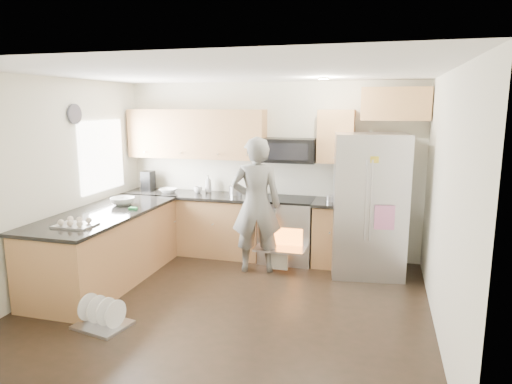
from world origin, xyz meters
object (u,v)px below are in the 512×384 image
(refrigerator, at_px, (369,205))
(person, at_px, (256,205))
(dish_rack, at_px, (102,318))
(stove_range, at_px, (288,215))

(refrigerator, height_order, person, refrigerator)
(person, bearing_deg, refrigerator, 176.65)
(person, xyz_separation_m, dish_rack, (-1.10, -2.01, -0.84))
(person, height_order, dish_rack, person)
(stove_range, bearing_deg, person, -120.57)
(stove_range, distance_m, person, 0.69)
(refrigerator, bearing_deg, person, -175.96)
(stove_range, xyz_separation_m, dish_rack, (-1.43, -2.56, -0.59))
(stove_range, bearing_deg, dish_rack, -119.15)
(refrigerator, distance_m, person, 1.51)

